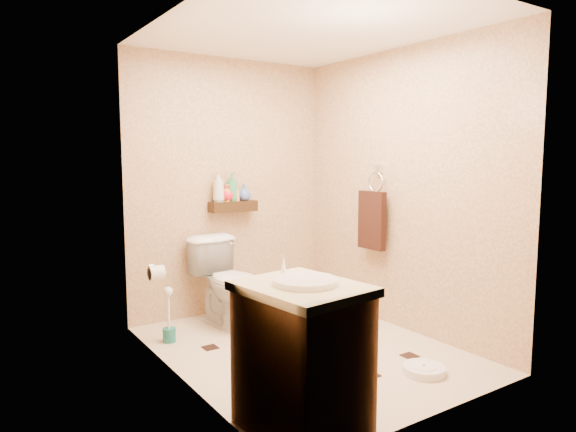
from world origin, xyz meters
TOP-DOWN VIEW (x-y plane):
  - ground at (0.00, 0.00)m, footprint 2.50×2.50m
  - wall_back at (0.00, 1.25)m, footprint 2.00×0.04m
  - wall_front at (0.00, -1.25)m, footprint 2.00×0.04m
  - wall_left at (-1.00, 0.00)m, footprint 0.04×2.50m
  - wall_right at (1.00, 0.00)m, footprint 0.04×2.50m
  - ceiling at (0.00, 0.00)m, footprint 2.00×2.50m
  - wall_shelf at (0.00, 1.17)m, footprint 0.46×0.14m
  - floor_accents at (0.02, -0.05)m, footprint 1.28×1.26m
  - toilet at (-0.22, 0.83)m, footprint 0.53×0.81m
  - vanity at (-0.70, -0.95)m, footprint 0.62×0.72m
  - bathroom_scale at (0.42, -0.83)m, footprint 0.38×0.38m
  - toilet_brush at (-0.82, 0.73)m, footprint 0.10×0.10m
  - towel_ring at (0.91, 0.25)m, footprint 0.12×0.30m
  - toilet_paper at (-0.94, 0.65)m, footprint 0.12×0.11m
  - bottle_a at (-0.15, 1.17)m, footprint 0.11×0.11m
  - bottle_b at (-0.07, 1.17)m, footprint 0.10×0.10m
  - bottle_c at (-0.06, 1.17)m, footprint 0.18×0.18m
  - bottle_d at (-0.01, 1.17)m, footprint 0.14×0.14m
  - bottle_e at (0.01, 1.17)m, footprint 0.08×0.08m
  - bottle_f at (0.12, 1.17)m, footprint 0.14×0.14m

SIDE VIEW (x-z plane):
  - ground at x=0.00m, z-range 0.00..0.00m
  - floor_accents at x=0.02m, z-range 0.00..0.01m
  - bathroom_scale at x=0.42m, z-range 0.00..0.06m
  - toilet_brush at x=-0.82m, z-range -0.07..0.39m
  - toilet at x=-0.22m, z-range 0.00..0.77m
  - vanity at x=-0.70m, z-range -0.05..0.89m
  - toilet_paper at x=-0.94m, z-range 0.54..0.66m
  - towel_ring at x=0.91m, z-range 0.57..1.33m
  - wall_shelf at x=0.00m, z-range 0.97..1.07m
  - bottle_f at x=0.12m, z-range 1.07..1.23m
  - bottle_c at x=-0.06m, z-range 1.07..1.23m
  - bottle_b at x=-0.07m, z-range 1.07..1.23m
  - bottle_e at x=0.01m, z-range 1.07..1.23m
  - wall_back at x=0.00m, z-range 0.00..2.40m
  - wall_front at x=0.00m, z-range 0.00..2.40m
  - wall_left at x=-1.00m, z-range 0.00..2.40m
  - wall_right at x=1.00m, z-range 0.00..2.40m
  - bottle_d at x=-0.01m, z-range 1.07..1.34m
  - bottle_a at x=-0.15m, z-range 1.07..1.35m
  - ceiling at x=0.00m, z-range 2.39..2.41m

